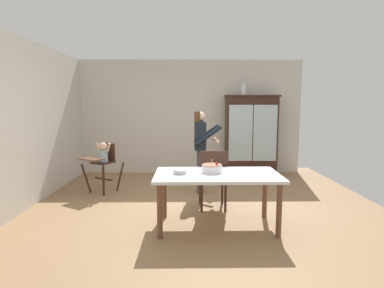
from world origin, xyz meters
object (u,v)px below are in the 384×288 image
at_px(ceramic_vase, 244,90).
at_px(dining_chair_far_side, 213,176).
at_px(china_cabinet, 251,135).
at_px(adult_person, 200,142).
at_px(high_chair_with_toddler, 103,158).
at_px(birthday_cake, 212,168).
at_px(dining_table, 217,180).
at_px(serving_bowl, 180,172).

distance_m(ceramic_vase, dining_chair_far_side, 2.99).
xyz_separation_m(china_cabinet, adult_person, (-1.25, -1.46, 0.03)).
xyz_separation_m(ceramic_vase, high_chair_with_toddler, (-2.89, -1.42, -1.33)).
height_order(high_chair_with_toddler, birthday_cake, high_chair_with_toddler).
height_order(china_cabinet, high_chair_with_toddler, china_cabinet).
bearing_deg(dining_table, serving_bowl, 179.83).
height_order(china_cabinet, birthday_cake, china_cabinet).
relative_size(adult_person, birthday_cake, 5.47).
bearing_deg(china_cabinet, birthday_cake, -110.84).
bearing_deg(ceramic_vase, serving_bowl, -114.11).
relative_size(birthday_cake, serving_bowl, 1.56).
bearing_deg(birthday_cake, adult_person, 93.15).
xyz_separation_m(high_chair_with_toddler, adult_person, (1.84, -0.05, 0.31)).
xyz_separation_m(dining_table, birthday_cake, (-0.07, 0.08, 0.14)).
relative_size(ceramic_vase, adult_person, 0.18).
bearing_deg(dining_chair_far_side, china_cabinet, -115.15).
height_order(china_cabinet, adult_person, china_cabinet).
bearing_deg(birthday_cake, dining_table, -49.74).
height_order(dining_table, birthday_cake, birthday_cake).
relative_size(dining_table, serving_bowl, 9.24).
distance_m(adult_person, dining_table, 1.70).
xyz_separation_m(ceramic_vase, adult_person, (-1.05, -1.46, -1.02)).
height_order(birthday_cake, dining_chair_far_side, dining_chair_far_side).
bearing_deg(ceramic_vase, dining_table, -106.06).
distance_m(adult_person, birthday_cake, 1.60).
relative_size(high_chair_with_toddler, dining_table, 0.57).
bearing_deg(birthday_cake, china_cabinet, 69.16).
bearing_deg(ceramic_vase, dining_chair_far_side, -109.99).
relative_size(adult_person, dining_chair_far_side, 1.59).
xyz_separation_m(ceramic_vase, serving_bowl, (-1.40, -3.12, -1.22)).
bearing_deg(high_chair_with_toddler, china_cabinet, 54.93).
distance_m(high_chair_with_toddler, dining_chair_far_side, 2.25).
bearing_deg(serving_bowl, dining_table, -0.17).
height_order(china_cabinet, dining_table, china_cabinet).
bearing_deg(dining_table, adult_person, 95.25).
xyz_separation_m(china_cabinet, dining_table, (-1.09, -3.12, -0.29)).
bearing_deg(ceramic_vase, birthday_cake, -107.57).
relative_size(serving_bowl, dining_chair_far_side, 0.19).
relative_size(birthday_cake, dining_chair_far_side, 0.29).
xyz_separation_m(birthday_cake, serving_bowl, (-0.43, -0.08, -0.03)).
height_order(ceramic_vase, dining_table, ceramic_vase).
distance_m(adult_person, serving_bowl, 1.71).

